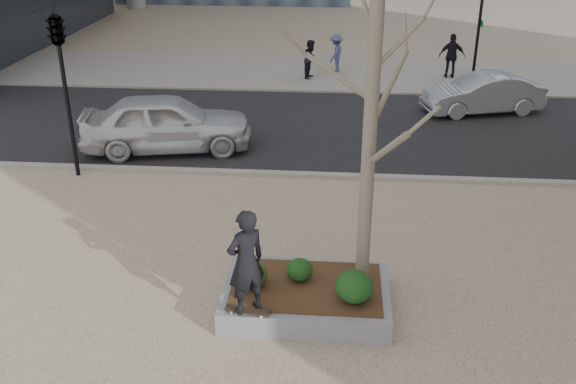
# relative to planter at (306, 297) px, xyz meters

# --- Properties ---
(ground) EXTENTS (120.00, 120.00, 0.00)m
(ground) POSITION_rel_planter_xyz_m (-1.00, 0.00, -0.23)
(ground) COLOR tan
(ground) RESTS_ON ground
(street) EXTENTS (60.00, 8.00, 0.02)m
(street) POSITION_rel_planter_xyz_m (-1.00, 10.00, -0.21)
(street) COLOR black
(street) RESTS_ON ground
(far_sidewalk) EXTENTS (60.00, 6.00, 0.02)m
(far_sidewalk) POSITION_rel_planter_xyz_m (-1.00, 17.00, -0.21)
(far_sidewalk) COLOR gray
(far_sidewalk) RESTS_ON ground
(planter) EXTENTS (3.00, 2.00, 0.45)m
(planter) POSITION_rel_planter_xyz_m (0.00, 0.00, 0.00)
(planter) COLOR gray
(planter) RESTS_ON ground
(planter_mulch) EXTENTS (2.70, 1.70, 0.04)m
(planter_mulch) POSITION_rel_planter_xyz_m (0.00, 0.00, 0.25)
(planter_mulch) COLOR #382314
(planter_mulch) RESTS_ON planter
(sycamore_tree) EXTENTS (2.80, 2.80, 6.60)m
(sycamore_tree) POSITION_rel_planter_xyz_m (1.00, 0.30, 3.56)
(sycamore_tree) COLOR gray
(sycamore_tree) RESTS_ON planter_mulch
(shrub_left) EXTENTS (0.55, 0.55, 0.47)m
(shrub_left) POSITION_rel_planter_xyz_m (-0.97, -0.09, 0.50)
(shrub_left) COLOR black
(shrub_left) RESTS_ON planter_mulch
(shrub_middle) EXTENTS (0.48, 0.48, 0.41)m
(shrub_middle) POSITION_rel_planter_xyz_m (-0.14, 0.19, 0.47)
(shrub_middle) COLOR black
(shrub_middle) RESTS_ON planter_mulch
(shrub_right) EXTENTS (0.66, 0.66, 0.56)m
(shrub_right) POSITION_rel_planter_xyz_m (0.85, -0.41, 0.55)
(shrub_right) COLOR #123914
(shrub_right) RESTS_ON planter_mulch
(skateboard) EXTENTS (0.80, 0.31, 0.08)m
(skateboard) POSITION_rel_planter_xyz_m (-0.95, -0.88, 0.26)
(skateboard) COLOR black
(skateboard) RESTS_ON planter
(skateboarder) EXTENTS (0.82, 0.78, 1.88)m
(skateboarder) POSITION_rel_planter_xyz_m (-0.95, -0.88, 1.24)
(skateboarder) COLOR black
(skateboarder) RESTS_ON skateboard
(police_car) EXTENTS (5.19, 2.87, 1.67)m
(police_car) POSITION_rel_planter_xyz_m (-4.52, 7.62, 0.63)
(police_car) COLOR silver
(police_car) RESTS_ON street
(car_silver) EXTENTS (4.26, 2.37, 1.33)m
(car_silver) POSITION_rel_planter_xyz_m (5.37, 11.98, 0.46)
(car_silver) COLOR #A2A5AA
(car_silver) RESTS_ON street
(pedestrian_a) EXTENTS (0.73, 0.86, 1.54)m
(pedestrian_a) POSITION_rel_planter_xyz_m (-0.72, 16.05, 0.57)
(pedestrian_a) COLOR black
(pedestrian_a) RESTS_ON far_sidewalk
(pedestrian_b) EXTENTS (0.88, 1.16, 1.59)m
(pedestrian_b) POSITION_rel_planter_xyz_m (0.27, 17.02, 0.59)
(pedestrian_b) COLOR #45507D
(pedestrian_b) RESTS_ON far_sidewalk
(pedestrian_c) EXTENTS (1.05, 0.47, 1.77)m
(pedestrian_c) POSITION_rel_planter_xyz_m (4.97, 16.58, 0.68)
(pedestrian_c) COLOR black
(pedestrian_c) RESTS_ON far_sidewalk
(traffic_light_near) EXTENTS (0.60, 2.48, 4.50)m
(traffic_light_near) POSITION_rel_planter_xyz_m (-6.50, 5.60, 2.02)
(traffic_light_near) COLOR black
(traffic_light_near) RESTS_ON ground
(traffic_light_far) EXTENTS (0.60, 2.48, 4.50)m
(traffic_light_far) POSITION_rel_planter_xyz_m (5.50, 14.60, 2.02)
(traffic_light_far) COLOR black
(traffic_light_far) RESTS_ON ground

